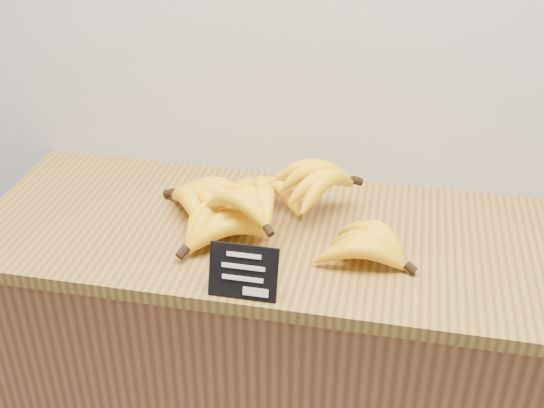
{
  "coord_description": "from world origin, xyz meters",
  "views": [
    {
      "loc": [
        0.14,
        1.53,
        1.74
      ],
      "look_at": [
        -0.1,
        2.7,
        1.02
      ],
      "focal_mm": 45.0,
      "sensor_mm": 36.0,
      "label": 1
    }
  ],
  "objects": [
    {
      "name": "banana_pile",
      "position": [
        -0.12,
        2.75,
        0.98
      ],
      "size": [
        0.56,
        0.38,
        0.12
      ],
      "color": "yellow",
      "rests_on": "counter_top"
    },
    {
      "name": "counter_top",
      "position": [
        -0.1,
        2.75,
        0.92
      ],
      "size": [
        1.32,
        0.54,
        0.03
      ],
      "primitive_type": "cube",
      "color": "olive",
      "rests_on": "counter"
    },
    {
      "name": "chalkboard_sign",
      "position": [
        -0.11,
        2.51,
        0.98
      ],
      "size": [
        0.13,
        0.04,
        0.1
      ],
      "primitive_type": "cube",
      "rotation": [
        -0.33,
        0.0,
        0.0
      ],
      "color": "black",
      "rests_on": "counter_top"
    },
    {
      "name": "counter",
      "position": [
        -0.1,
        2.75,
        0.45
      ],
      "size": [
        1.29,
        0.5,
        0.9
      ],
      "primitive_type": "cube",
      "color": "brown",
      "rests_on": "ground"
    }
  ]
}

